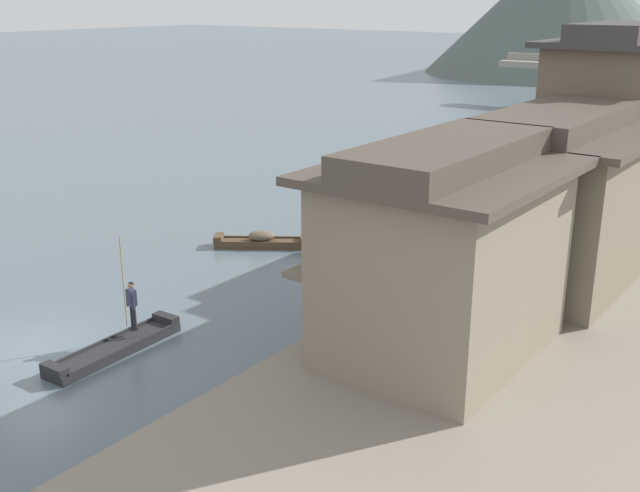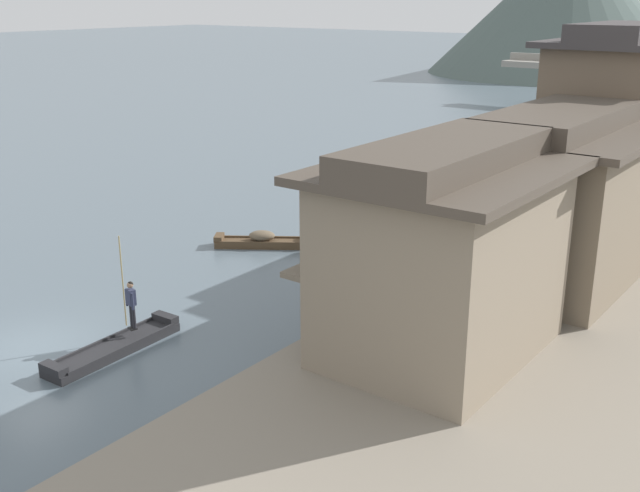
% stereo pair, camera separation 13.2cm
% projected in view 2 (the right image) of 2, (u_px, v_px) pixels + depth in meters
% --- Properties ---
extents(ground_plane, '(400.00, 400.00, 0.00)m').
position_uv_depth(ground_plane, '(32.00, 347.00, 23.93)').
color(ground_plane, slate).
extents(boat_foreground_poled, '(1.21, 4.78, 0.50)m').
position_uv_depth(boat_foreground_poled, '(114.00, 348.00, 23.51)').
color(boat_foreground_poled, '#232326').
rests_on(boat_foreground_poled, ground).
extents(boatman_person, '(0.57, 0.31, 3.04)m').
position_uv_depth(boatman_person, '(131.00, 299.00, 23.74)').
color(boatman_person, black).
rests_on(boatman_person, boat_foreground_poled).
extents(boat_moored_nearest, '(1.28, 3.75, 0.53)m').
position_uv_depth(boat_moored_nearest, '(639.00, 143.00, 55.89)').
color(boat_moored_nearest, '#423328').
rests_on(boat_moored_nearest, ground).
extents(boat_moored_second, '(3.90, 3.09, 0.72)m').
position_uv_depth(boat_moored_second, '(262.00, 241.00, 33.43)').
color(boat_moored_second, brown).
rests_on(boat_moored_second, ground).
extents(boat_moored_third, '(1.08, 3.93, 0.54)m').
position_uv_depth(boat_moored_third, '(605.00, 161.00, 50.07)').
color(boat_moored_third, brown).
rests_on(boat_moored_third, ground).
extents(boat_midriver_drifting, '(1.09, 5.34, 0.53)m').
position_uv_depth(boat_midriver_drifting, '(513.00, 205.00, 39.43)').
color(boat_midriver_drifting, '#33281E').
rests_on(boat_midriver_drifting, ground).
extents(boat_midriver_upstream, '(3.75, 2.87, 0.70)m').
position_uv_depth(boat_midriver_upstream, '(405.00, 149.00, 53.60)').
color(boat_midriver_upstream, '#33281E').
rests_on(boat_midriver_upstream, ground).
extents(boat_upstream_distant, '(1.61, 3.63, 0.41)m').
position_uv_depth(boat_upstream_distant, '(554.00, 184.00, 43.97)').
color(boat_upstream_distant, brown).
rests_on(boat_upstream_distant, ground).
extents(boat_crossing_west, '(1.43, 5.17, 0.83)m').
position_uv_depth(boat_crossing_west, '(463.00, 132.00, 60.16)').
color(boat_crossing_west, '#423328').
rests_on(boat_crossing_west, ground).
extents(house_waterfront_nearest, '(6.05, 7.50, 6.14)m').
position_uv_depth(house_waterfront_nearest, '(442.00, 252.00, 21.08)').
color(house_waterfront_nearest, gray).
rests_on(house_waterfront_nearest, riverbank_right).
extents(house_waterfront_second, '(6.63, 7.87, 6.14)m').
position_uv_depth(house_waterfront_second, '(552.00, 199.00, 26.62)').
color(house_waterfront_second, '#7F705B').
rests_on(house_waterfront_second, riverbank_right).
extents(house_waterfront_tall, '(5.93, 6.35, 8.74)m').
position_uv_depth(house_waterfront_tall, '(612.00, 132.00, 32.04)').
color(house_waterfront_tall, '#75604C').
rests_on(house_waterfront_tall, riverbank_right).
extents(mooring_post_dock_near, '(0.20, 0.20, 0.79)m').
position_uv_depth(mooring_post_dock_near, '(376.00, 294.00, 25.09)').
color(mooring_post_dock_near, '#473828').
rests_on(mooring_post_dock_near, riverbank_right).
extents(mooring_post_dock_mid, '(0.20, 0.20, 0.95)m').
position_uv_depth(mooring_post_dock_mid, '(478.00, 236.00, 30.86)').
color(mooring_post_dock_mid, '#473828').
rests_on(mooring_post_dock_mid, riverbank_right).
extents(stone_bridge, '(24.93, 2.40, 4.97)m').
position_uv_depth(stone_bridge, '(630.00, 78.00, 71.14)').
color(stone_bridge, gray).
rests_on(stone_bridge, ground).
extents(hill_far_west, '(38.33, 38.33, 18.84)m').
position_uv_depth(hill_far_west, '(569.00, 4.00, 105.43)').
color(hill_far_west, '#4C5B56').
rests_on(hill_far_west, ground).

